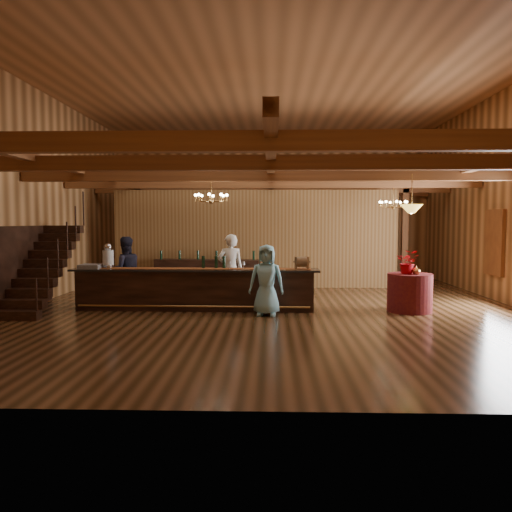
{
  "coord_description": "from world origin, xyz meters",
  "views": [
    {
      "loc": [
        0.0,
        -12.4,
        2.11
      ],
      "look_at": [
        -0.38,
        0.52,
        1.21
      ],
      "focal_mm": 35.0,
      "sensor_mm": 36.0,
      "label": 1
    }
  ],
  "objects_px": {
    "backbar_shelf": "(207,274)",
    "round_table": "(410,293)",
    "raffle_drum": "(302,262)",
    "chandelier_right": "(393,204)",
    "bartender": "(230,269)",
    "tasting_bar": "(195,289)",
    "floor_plant": "(315,269)",
    "beverage_dispenser": "(108,256)",
    "pendant_lamp": "(411,209)",
    "chandelier_left": "(211,197)",
    "guest": "(266,280)",
    "staff_second": "(125,271)"
  },
  "relations": [
    {
      "from": "round_table",
      "to": "chandelier_right",
      "type": "height_order",
      "value": "chandelier_right"
    },
    {
      "from": "round_table",
      "to": "floor_plant",
      "type": "distance_m",
      "value": 4.88
    },
    {
      "from": "backbar_shelf",
      "to": "chandelier_left",
      "type": "bearing_deg",
      "value": -74.94
    },
    {
      "from": "raffle_drum",
      "to": "bartender",
      "type": "bearing_deg",
      "value": 153.26
    },
    {
      "from": "chandelier_right",
      "to": "bartender",
      "type": "xyz_separation_m",
      "value": [
        -4.53,
        -1.89,
        -1.71
      ]
    },
    {
      "from": "raffle_drum",
      "to": "chandelier_left",
      "type": "height_order",
      "value": "chandelier_left"
    },
    {
      "from": "guest",
      "to": "floor_plant",
      "type": "relative_size",
      "value": 1.4
    },
    {
      "from": "tasting_bar",
      "to": "chandelier_left",
      "type": "xyz_separation_m",
      "value": [
        0.35,
        0.39,
        2.19
      ]
    },
    {
      "from": "staff_second",
      "to": "floor_plant",
      "type": "distance_m",
      "value": 6.34
    },
    {
      "from": "chandelier_right",
      "to": "staff_second",
      "type": "height_order",
      "value": "chandelier_right"
    },
    {
      "from": "backbar_shelf",
      "to": "chandelier_right",
      "type": "relative_size",
      "value": 4.1
    },
    {
      "from": "beverage_dispenser",
      "to": "round_table",
      "type": "distance_m",
      "value": 7.22
    },
    {
      "from": "round_table",
      "to": "floor_plant",
      "type": "relative_size",
      "value": 0.9
    },
    {
      "from": "chandelier_right",
      "to": "raffle_drum",
      "type": "bearing_deg",
      "value": -135.09
    },
    {
      "from": "beverage_dispenser",
      "to": "round_table",
      "type": "xyz_separation_m",
      "value": [
        7.17,
        -0.19,
        -0.82
      ]
    },
    {
      "from": "beverage_dispenser",
      "to": "floor_plant",
      "type": "distance_m",
      "value": 6.94
    },
    {
      "from": "chandelier_right",
      "to": "floor_plant",
      "type": "relative_size",
      "value": 0.7
    },
    {
      "from": "raffle_drum",
      "to": "guest",
      "type": "distance_m",
      "value": 1.08
    },
    {
      "from": "backbar_shelf",
      "to": "bartender",
      "type": "distance_m",
      "value": 3.01
    },
    {
      "from": "staff_second",
      "to": "chandelier_right",
      "type": "bearing_deg",
      "value": 168.3
    },
    {
      "from": "tasting_bar",
      "to": "staff_second",
      "type": "xyz_separation_m",
      "value": [
        -1.9,
        0.73,
        0.36
      ]
    },
    {
      "from": "chandelier_left",
      "to": "round_table",
      "type": "bearing_deg",
      "value": -5.93
    },
    {
      "from": "chandelier_right",
      "to": "guest",
      "type": "height_order",
      "value": "chandelier_right"
    },
    {
      "from": "tasting_bar",
      "to": "guest",
      "type": "distance_m",
      "value": 1.87
    },
    {
      "from": "chandelier_left",
      "to": "staff_second",
      "type": "height_order",
      "value": "chandelier_left"
    },
    {
      "from": "raffle_drum",
      "to": "chandelier_right",
      "type": "height_order",
      "value": "chandelier_right"
    },
    {
      "from": "beverage_dispenser",
      "to": "staff_second",
      "type": "bearing_deg",
      "value": 71.61
    },
    {
      "from": "backbar_shelf",
      "to": "guest",
      "type": "xyz_separation_m",
      "value": [
        1.88,
        -4.31,
        0.34
      ]
    },
    {
      "from": "pendant_lamp",
      "to": "floor_plant",
      "type": "xyz_separation_m",
      "value": [
        -1.8,
        4.53,
        -1.83
      ]
    },
    {
      "from": "beverage_dispenser",
      "to": "backbar_shelf",
      "type": "xyz_separation_m",
      "value": [
        1.94,
        3.52,
        -0.81
      ]
    },
    {
      "from": "backbar_shelf",
      "to": "round_table",
      "type": "relative_size",
      "value": 3.19
    },
    {
      "from": "staff_second",
      "to": "floor_plant",
      "type": "bearing_deg",
      "value": -171.12
    },
    {
      "from": "raffle_drum",
      "to": "backbar_shelf",
      "type": "height_order",
      "value": "raffle_drum"
    },
    {
      "from": "tasting_bar",
      "to": "staff_second",
      "type": "relative_size",
      "value": 3.43
    },
    {
      "from": "tasting_bar",
      "to": "chandelier_left",
      "type": "relative_size",
      "value": 7.38
    },
    {
      "from": "round_table",
      "to": "chandelier_right",
      "type": "relative_size",
      "value": 1.29
    },
    {
      "from": "chandelier_right",
      "to": "tasting_bar",
      "type": "bearing_deg",
      "value": -153.27
    },
    {
      "from": "backbar_shelf",
      "to": "beverage_dispenser",
      "type": "bearing_deg",
      "value": -113.0
    },
    {
      "from": "backbar_shelf",
      "to": "floor_plant",
      "type": "xyz_separation_m",
      "value": [
        3.42,
        0.82,
        0.11
      ]
    },
    {
      "from": "beverage_dispenser",
      "to": "bartender",
      "type": "distance_m",
      "value": 3.0
    },
    {
      "from": "round_table",
      "to": "bartender",
      "type": "bearing_deg",
      "value": 168.21
    },
    {
      "from": "chandelier_left",
      "to": "floor_plant",
      "type": "distance_m",
      "value": 5.41
    },
    {
      "from": "chandelier_right",
      "to": "bartender",
      "type": "distance_m",
      "value": 5.2
    },
    {
      "from": "raffle_drum",
      "to": "bartender",
      "type": "height_order",
      "value": "bartender"
    },
    {
      "from": "pendant_lamp",
      "to": "floor_plant",
      "type": "relative_size",
      "value": 0.79
    },
    {
      "from": "round_table",
      "to": "bartender",
      "type": "relative_size",
      "value": 0.58
    },
    {
      "from": "round_table",
      "to": "chandelier_left",
      "type": "distance_m",
      "value": 5.24
    },
    {
      "from": "backbar_shelf",
      "to": "chandelier_right",
      "type": "distance_m",
      "value": 5.96
    },
    {
      "from": "pendant_lamp",
      "to": "floor_plant",
      "type": "height_order",
      "value": "pendant_lamp"
    },
    {
      "from": "backbar_shelf",
      "to": "bartender",
      "type": "bearing_deg",
      "value": -65.49
    }
  ]
}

